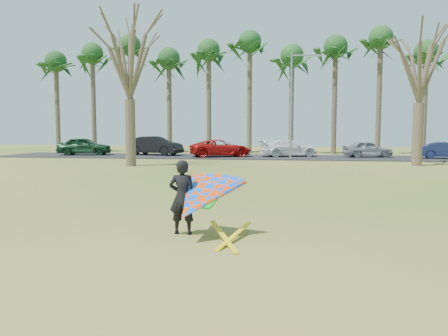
# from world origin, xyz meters

# --- Properties ---
(ground) EXTENTS (100.00, 100.00, 0.00)m
(ground) POSITION_xyz_m (0.00, 0.00, 0.00)
(ground) COLOR #2D5913
(ground) RESTS_ON ground
(parking_strip) EXTENTS (46.00, 7.00, 0.06)m
(parking_strip) POSITION_xyz_m (0.00, 25.00, 0.03)
(parking_strip) COLOR black
(parking_strip) RESTS_ON ground
(palm_0) EXTENTS (4.84, 4.84, 10.84)m
(palm_0) POSITION_xyz_m (-22.00, 31.00, 9.17)
(palm_0) COLOR #4D3C2E
(palm_0) RESTS_ON ground
(palm_1) EXTENTS (4.84, 4.84, 11.54)m
(palm_1) POSITION_xyz_m (-18.00, 31.00, 9.85)
(palm_1) COLOR #4E3D2F
(palm_1) RESTS_ON ground
(palm_2) EXTENTS (4.84, 4.84, 12.24)m
(palm_2) POSITION_xyz_m (-14.00, 31.00, 10.52)
(palm_2) COLOR #443629
(palm_2) RESTS_ON ground
(palm_3) EXTENTS (4.84, 4.84, 10.84)m
(palm_3) POSITION_xyz_m (-10.00, 31.00, 9.17)
(palm_3) COLOR #4D3F2E
(palm_3) RESTS_ON ground
(palm_4) EXTENTS (4.84, 4.84, 11.54)m
(palm_4) POSITION_xyz_m (-6.00, 31.00, 9.85)
(palm_4) COLOR brown
(palm_4) RESTS_ON ground
(palm_5) EXTENTS (4.84, 4.84, 12.24)m
(palm_5) POSITION_xyz_m (-2.00, 31.00, 10.52)
(palm_5) COLOR #4E412F
(palm_5) RESTS_ON ground
(palm_6) EXTENTS (4.84, 4.84, 10.84)m
(palm_6) POSITION_xyz_m (2.00, 31.00, 9.17)
(palm_6) COLOR #47362A
(palm_6) RESTS_ON ground
(palm_7) EXTENTS (4.84, 4.84, 11.54)m
(palm_7) POSITION_xyz_m (6.00, 31.00, 9.85)
(palm_7) COLOR brown
(palm_7) RESTS_ON ground
(palm_8) EXTENTS (4.84, 4.84, 12.24)m
(palm_8) POSITION_xyz_m (10.00, 31.00, 10.52)
(palm_8) COLOR #47392B
(palm_8) RESTS_ON ground
(palm_9) EXTENTS (4.84, 4.84, 10.84)m
(palm_9) POSITION_xyz_m (14.00, 31.00, 9.17)
(palm_9) COLOR #4B3C2D
(palm_9) RESTS_ON ground
(bare_tree_left) EXTENTS (6.60, 6.60, 9.70)m
(bare_tree_left) POSITION_xyz_m (-8.00, 15.00, 6.92)
(bare_tree_left) COLOR #4F3F2F
(bare_tree_left) RESTS_ON ground
(bare_tree_right) EXTENTS (6.27, 6.27, 9.21)m
(bare_tree_right) POSITION_xyz_m (10.00, 18.00, 6.57)
(bare_tree_right) COLOR brown
(bare_tree_right) RESTS_ON ground
(streetlight) EXTENTS (2.28, 0.18, 8.00)m
(streetlight) POSITION_xyz_m (2.16, 22.00, 4.46)
(streetlight) COLOR gray
(streetlight) RESTS_ON ground
(car_0) EXTENTS (4.94, 2.82, 1.58)m
(car_0) POSITION_xyz_m (-16.18, 25.12, 0.85)
(car_0) COLOR #173B20
(car_0) RESTS_ON parking_strip
(car_1) EXTENTS (5.29, 2.90, 1.65)m
(car_1) POSITION_xyz_m (-9.93, 25.93, 0.89)
(car_1) COLOR black
(car_1) RESTS_ON parking_strip
(car_2) EXTENTS (5.61, 4.15, 1.42)m
(car_2) POSITION_xyz_m (-3.78, 24.54, 0.77)
(car_2) COLOR #B4100E
(car_2) RESTS_ON parking_strip
(car_3) EXTENTS (5.19, 3.43, 1.40)m
(car_3) POSITION_xyz_m (1.82, 25.72, 0.76)
(car_3) COLOR white
(car_3) RESTS_ON parking_strip
(car_4) EXTENTS (4.13, 2.23, 1.33)m
(car_4) POSITION_xyz_m (8.24, 25.71, 0.73)
(car_4) COLOR gray
(car_4) RESTS_ON parking_strip
(car_5) EXTENTS (4.05, 1.90, 1.28)m
(car_5) POSITION_xyz_m (13.95, 24.69, 0.70)
(car_5) COLOR #161D44
(car_5) RESTS_ON parking_strip
(kite_flyer) EXTENTS (2.13, 2.39, 2.02)m
(kite_flyer) POSITION_xyz_m (0.14, -2.43, 0.84)
(kite_flyer) COLOR black
(kite_flyer) RESTS_ON ground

